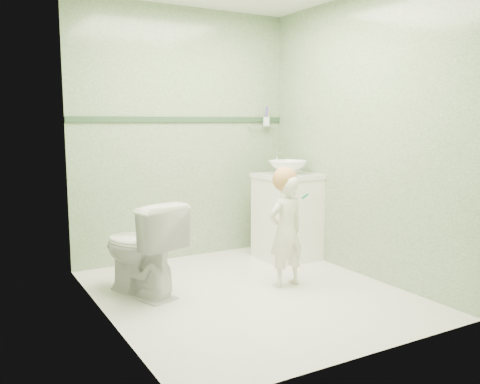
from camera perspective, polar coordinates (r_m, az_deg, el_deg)
ground at (r=4.04m, az=1.07°, el=-11.30°), size 2.50×2.50×0.00m
room_shell at (r=3.81m, az=1.12°, el=5.99°), size 2.50×2.54×2.40m
trim_stripe at (r=4.92m, az=-6.34°, el=8.14°), size 2.20×0.02×0.05m
vanity at (r=4.94m, az=5.33°, el=-2.93°), size 0.52×0.50×0.80m
counter at (r=4.88m, az=5.39°, el=1.80°), size 0.54×0.52×0.04m
basin at (r=4.87m, az=5.40°, el=2.79°), size 0.37×0.37×0.13m
faucet at (r=5.02m, az=4.20°, el=3.86°), size 0.03×0.13×0.18m
cup_holder at (r=5.28m, az=2.92°, el=7.95°), size 0.26×0.07×0.21m
toilet at (r=3.98m, az=-11.12°, el=-6.20°), size 0.61×0.81×0.74m
toddler at (r=4.11m, az=5.21°, el=-4.41°), size 0.35×0.24×0.91m
hair_cap at (r=4.06m, az=5.08°, el=1.43°), size 0.20×0.20×0.20m
teal_toothbrush at (r=4.01m, az=7.21°, el=-0.42°), size 0.11×0.14×0.08m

